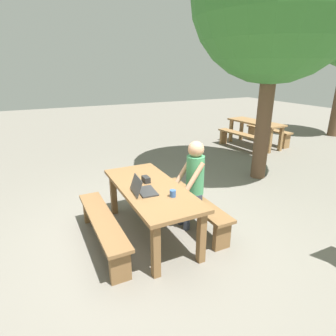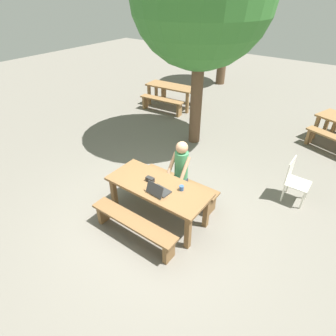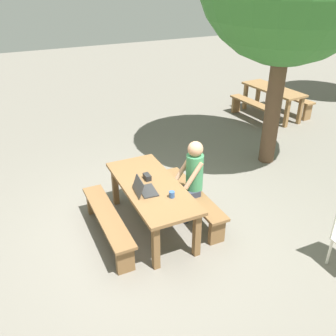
% 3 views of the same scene
% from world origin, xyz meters
% --- Properties ---
extents(ground_plane, '(30.00, 30.00, 0.00)m').
position_xyz_m(ground_plane, '(0.00, 0.00, 0.00)').
color(ground_plane, slate).
extents(picnic_table_front, '(1.90, 0.81, 0.75)m').
position_xyz_m(picnic_table_front, '(0.00, 0.00, 0.64)').
color(picnic_table_front, brown).
rests_on(picnic_table_front, ground).
extents(bench_near, '(1.70, 0.30, 0.44)m').
position_xyz_m(bench_near, '(0.00, -0.70, 0.33)').
color(bench_near, brown).
rests_on(bench_near, ground).
extents(bench_far, '(1.70, 0.30, 0.44)m').
position_xyz_m(bench_far, '(0.00, 0.70, 0.33)').
color(bench_far, brown).
rests_on(bench_far, ground).
extents(laptop, '(0.37, 0.32, 0.23)m').
position_xyz_m(laptop, '(0.14, -0.17, 0.80)').
color(laptop, '#2D2D2D').
rests_on(laptop, picnic_table_front).
extents(small_pouch, '(0.15, 0.08, 0.08)m').
position_xyz_m(small_pouch, '(-0.19, 0.01, 0.79)').
color(small_pouch, black).
rests_on(small_pouch, picnic_table_front).
extents(coffee_mug, '(0.08, 0.08, 0.09)m').
position_xyz_m(coffee_mug, '(0.42, 0.13, 0.79)').
color(coffee_mug, '#335693').
rests_on(coffee_mug, picnic_table_front).
extents(person_seated, '(0.37, 0.39, 1.33)m').
position_xyz_m(person_seated, '(0.04, 0.66, 0.77)').
color(person_seated, '#333847').
rests_on(person_seated, ground).
extents(picnic_table_rear, '(1.82, 0.80, 0.76)m').
position_xyz_m(picnic_table_rear, '(-3.13, 4.78, 0.63)').
color(picnic_table_rear, olive).
rests_on(picnic_table_rear, ground).
extents(bench_rear_south, '(1.61, 0.43, 0.47)m').
position_xyz_m(bench_rear_south, '(-3.08, 4.16, 0.35)').
color(bench_rear_south, olive).
rests_on(bench_rear_south, ground).
extents(bench_rear_north, '(1.61, 0.43, 0.47)m').
position_xyz_m(bench_rear_north, '(-3.18, 5.40, 0.35)').
color(bench_rear_north, olive).
rests_on(bench_rear_north, ground).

